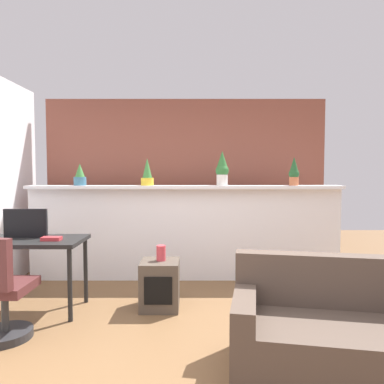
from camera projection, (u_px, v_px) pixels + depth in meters
ground_plane at (179, 356)px, 2.75m from camera, size 12.00×12.00×0.00m
divider_wall at (184, 234)px, 4.71m from camera, size 4.09×0.16×1.22m
plant_shelf at (184, 187)px, 4.64m from camera, size 4.09×0.32×0.04m
brick_wall_behind at (185, 184)px, 5.28m from camera, size 4.09×0.10×2.50m
potted_plant_0 at (79, 176)px, 4.62m from camera, size 0.16×0.16×0.29m
potted_plant_1 at (147, 174)px, 4.62m from camera, size 0.17×0.17×0.36m
potted_plant_2 at (222, 169)px, 4.63m from camera, size 0.17×0.17×0.45m
potted_plant_3 at (293, 172)px, 4.62m from camera, size 0.13×0.13×0.37m
desk at (28, 247)px, 3.61m from camera, size 1.10×0.60×0.75m
tv_monitor at (25, 223)px, 3.67m from camera, size 0.45×0.04×0.30m
side_cube_shelf at (159, 285)px, 3.72m from camera, size 0.40×0.41×0.50m
vase_on_shelf at (160, 253)px, 3.72m from camera, size 0.10×0.10×0.16m
book_on_desk at (51, 239)px, 3.53m from camera, size 0.19×0.10×0.04m
couch at (345, 336)px, 2.48m from camera, size 1.67×1.03×0.80m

